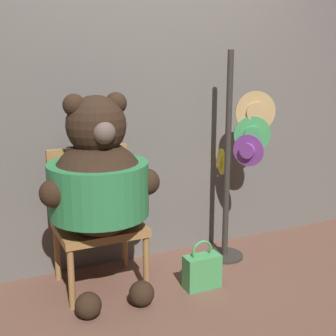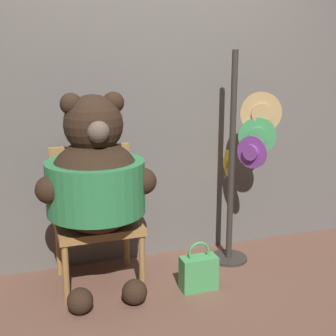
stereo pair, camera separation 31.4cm
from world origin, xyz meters
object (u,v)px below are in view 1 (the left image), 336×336
(chair, at_px, (95,213))
(teddy_bear, at_px, (99,183))
(handbag_on_ground, at_px, (202,270))
(hat_display_rack, at_px, (238,160))

(chair, height_order, teddy_bear, teddy_bear)
(chair, distance_m, teddy_bear, 0.30)
(chair, height_order, handbag_on_ground, chair)
(chair, xyz_separation_m, handbag_on_ground, (0.60, -0.39, -0.37))
(teddy_bear, xyz_separation_m, hat_display_rack, (1.08, 0.09, 0.02))
(hat_display_rack, bearing_deg, chair, 176.24)
(teddy_bear, bearing_deg, handbag_on_ground, -20.36)
(chair, xyz_separation_m, hat_display_rack, (1.06, -0.07, 0.27))
(chair, distance_m, handbag_on_ground, 0.80)
(teddy_bear, bearing_deg, chair, 84.57)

